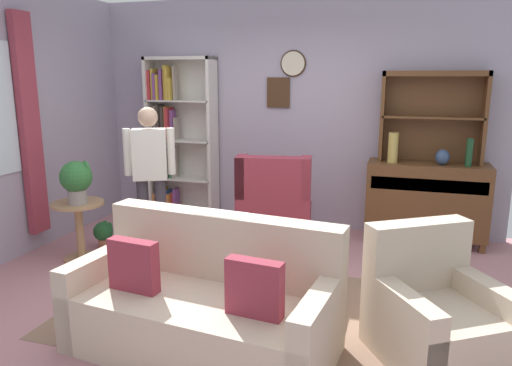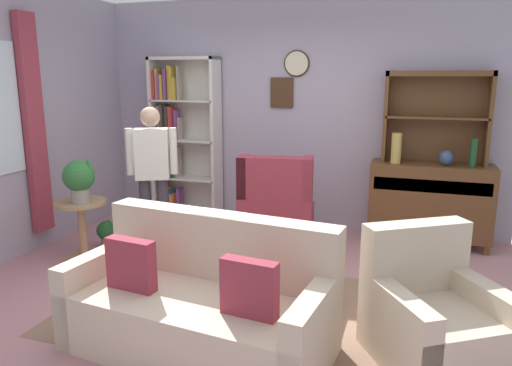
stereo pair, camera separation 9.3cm
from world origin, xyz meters
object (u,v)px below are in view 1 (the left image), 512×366
(plant_stand, at_px, (79,224))
(potted_plant_large, at_px, (77,179))
(bookshelf, at_px, (176,140))
(book_stack, at_px, (278,252))
(potted_plant_small, at_px, (104,232))
(vase_tall, at_px, (393,148))
(person_reading, at_px, (150,171))
(vase_round, at_px, (442,157))
(coffee_table, at_px, (272,262))
(bottle_wine, at_px, (469,152))
(couch_floral, at_px, (205,306))
(wingback_chair, at_px, (275,214))
(armchair_floral, at_px, (436,317))
(sideboard, at_px, (426,199))
(sideboard_hutch, at_px, (433,104))

(plant_stand, relative_size, potted_plant_large, 1.42)
(bookshelf, height_order, book_stack, bookshelf)
(potted_plant_small, bearing_deg, vase_tall, 20.80)
(vase_tall, height_order, person_reading, person_reading)
(vase_round, height_order, coffee_table, vase_round)
(bottle_wine, distance_m, book_stack, 2.55)
(bookshelf, bearing_deg, book_stack, -47.13)
(couch_floral, bearing_deg, wingback_chair, 91.69)
(vase_tall, relative_size, wingback_chair, 0.32)
(couch_floral, relative_size, potted_plant_large, 4.35)
(person_reading, xyz_separation_m, book_stack, (1.56, -0.75, -0.45))
(plant_stand, bearing_deg, vase_tall, 26.90)
(armchair_floral, distance_m, potted_plant_small, 3.59)
(potted_plant_large, height_order, person_reading, person_reading)
(armchair_floral, relative_size, person_reading, 0.68)
(sideboard, xyz_separation_m, coffee_table, (-1.27, -1.94, -0.16))
(vase_round, relative_size, armchair_floral, 0.16)
(sideboard_hutch, xyz_separation_m, person_reading, (-2.77, -1.34, -0.65))
(plant_stand, distance_m, person_reading, 0.90)
(bottle_wine, bearing_deg, book_stack, -129.99)
(couch_floral, height_order, potted_plant_small, couch_floral)
(vase_tall, distance_m, armchair_floral, 2.50)
(sideboard_hutch, height_order, vase_tall, sideboard_hutch)
(sideboard_hutch, xyz_separation_m, plant_stand, (-3.40, -1.72, -1.18))
(sideboard_hutch, relative_size, potted_plant_large, 2.54)
(vase_round, relative_size, book_stack, 0.84)
(coffee_table, bearing_deg, armchair_floral, -20.82)
(sideboard_hutch, bearing_deg, sideboard, -90.00)
(sideboard, relative_size, potted_plant_large, 3.00)
(potted_plant_large, height_order, book_stack, potted_plant_large)
(wingback_chair, bearing_deg, person_reading, -153.80)
(bookshelf, distance_m, book_stack, 2.88)
(plant_stand, bearing_deg, sideboard, 25.30)
(armchair_floral, height_order, plant_stand, armchair_floral)
(bottle_wine, height_order, coffee_table, bottle_wine)
(vase_tall, relative_size, armchair_floral, 0.32)
(couch_floral, bearing_deg, sideboard, 61.04)
(armchair_floral, bearing_deg, vase_round, 86.67)
(couch_floral, distance_m, plant_stand, 2.20)
(potted_plant_large, bearing_deg, sideboard_hutch, 27.86)
(bottle_wine, bearing_deg, potted_plant_small, -163.35)
(bookshelf, relative_size, vase_round, 12.35)
(couch_floral, relative_size, wingback_chair, 1.80)
(vase_tall, bearing_deg, vase_round, 1.49)
(coffee_table, bearing_deg, person_reading, 154.80)
(vase_round, xyz_separation_m, potted_plant_small, (-3.52, -1.15, -0.83))
(sideboard, bearing_deg, vase_round, -27.17)
(bookshelf, bearing_deg, sideboard_hutch, 0.51)
(coffee_table, bearing_deg, vase_round, 53.19)
(vase_tall, height_order, vase_round, vase_tall)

